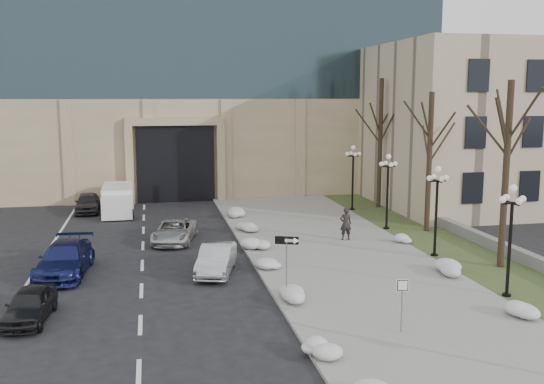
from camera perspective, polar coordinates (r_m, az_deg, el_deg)
The scene contains 31 objects.
ground at distance 18.64m, azimuth 8.90°, elevation -17.44°, with size 160.00×160.00×0.00m, color black.
sidewalk at distance 32.14m, azimuth 6.10°, elevation -5.80°, with size 9.00×40.00×0.12m, color gray.
curb at distance 31.11m, azimuth -1.88°, elevation -6.23°, with size 0.30×40.00×0.14m, color gray.
grass_strip at distance 34.62m, azimuth 16.45°, elevation -5.06°, with size 4.00×40.00×0.10m, color #344321.
stone_wall at distance 37.20m, azimuth 17.77°, elevation -3.67°, with size 0.50×30.00×0.70m, color slate.
classical_building at distance 51.82m, azimuth 21.33°, elevation 5.94°, with size 22.00×18.12×12.00m.
car_a at distance 24.50m, azimuth -21.85°, elevation -9.83°, with size 1.46×3.63×1.24m, color black.
car_b at distance 28.70m, azimuth -5.26°, elevation -6.31°, with size 1.45×4.17×1.37m, color #A1A5A8.
car_c at distance 29.92m, azimuth -18.93°, elevation -6.00°, with size 2.11×5.18×1.50m, color navy.
car_d at distance 35.02m, azimuth -9.18°, elevation -3.65°, with size 2.12×4.59×1.27m, color #B3B3B3.
car_e at distance 45.26m, azimuth -16.96°, elevation -0.96°, with size 1.66×4.11×1.40m, color #2F2F34.
pedestrian at distance 34.77m, azimuth 6.95°, elevation -2.98°, with size 0.68×0.45×1.87m, color black.
box_truck at distance 44.26m, azimuth -14.29°, elevation -0.77°, with size 2.21×6.02×1.90m.
one_way_sign at distance 24.44m, azimuth 1.78°, elevation -5.29°, with size 0.98×0.50×2.69m.
keep_sign at distance 21.70m, azimuth 12.16°, elevation -9.38°, with size 0.44×0.11×2.03m.
snow_clump_b at distance 20.05m, azimuth 4.67°, elevation -14.43°, with size 1.10×1.60×0.36m, color silver.
snow_clump_c at distance 24.81m, azimuth 2.23°, elevation -9.70°, with size 1.10×1.60×0.36m, color silver.
snow_clump_d at distance 28.78m, azimuth -0.11°, elevation -7.02°, with size 1.10×1.60×0.36m, color silver.
snow_clump_e at distance 32.71m, azimuth -1.44°, elevation -5.05°, with size 1.10×1.60×0.36m, color silver.
snow_clump_f at distance 36.81m, azimuth -2.44°, elevation -3.45°, with size 1.10×1.60×0.36m, color silver.
snow_clump_g at distance 41.28m, azimuth -3.51°, elevation -2.08°, with size 1.10×1.60×0.36m, color silver.
snow_clump_h at distance 24.67m, azimuth 23.17°, elevation -10.56°, with size 1.10×1.60×0.36m, color silver.
snow_clump_i at distance 29.26m, azimuth 16.60°, elevation -7.14°, with size 1.10×1.60×0.36m, color silver.
snow_clump_j at distance 34.79m, azimuth 11.94°, elevation -4.38°, with size 1.10×1.60×0.36m, color silver.
lamppost_a at distance 26.40m, azimuth 21.57°, elevation -2.95°, with size 1.18×1.18×4.76m.
lamppost_b at distance 31.93m, azimuth 15.25°, elevation -0.63°, with size 1.18×1.18×4.76m.
lamppost_c at distance 37.78m, azimuth 10.84°, elevation 0.99°, with size 1.18×1.18×4.76m.
lamppost_d at distance 43.80m, azimuth 7.63°, elevation 2.17°, with size 1.18×1.18×4.76m.
tree_near at distance 30.53m, azimuth 21.27°, elevation 3.85°, with size 3.20×3.20×9.00m.
tree_mid at distance 37.51m, azimuth 14.65°, elevation 4.54°, with size 3.20×3.20×8.50m.
tree_far at distance 44.78m, azimuth 10.18°, elevation 6.22°, with size 3.20×3.20×9.50m.
Camera 1 is at (-5.97, -15.59, 8.29)m, focal length 40.00 mm.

